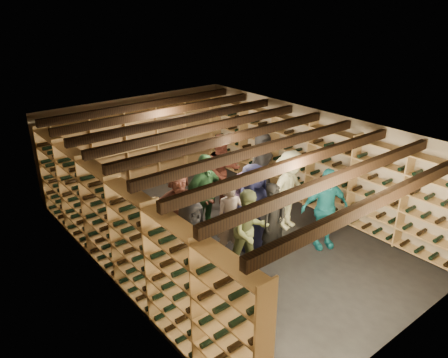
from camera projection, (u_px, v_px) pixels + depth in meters
name	position (u px, v px, depth m)	size (l,w,h in m)	color
ground	(229.00, 236.00, 9.65)	(8.00, 8.00, 0.00)	black
walls	(229.00, 186.00, 9.17)	(5.52, 8.02, 2.40)	#BFAD94
ceiling	(230.00, 132.00, 8.69)	(5.50, 8.00, 0.01)	beige
ceiling_joists	(230.00, 138.00, 8.75)	(5.40, 7.12, 0.18)	black
wine_rack_left	(118.00, 230.00, 7.74)	(0.32, 7.50, 2.15)	tan
wine_rack_right	(310.00, 164.00, 10.70)	(0.32, 7.50, 2.15)	tan
wine_rack_back	(141.00, 146.00, 11.96)	(4.70, 0.30, 2.15)	tan
crate_stack_left	(151.00, 212.00, 10.16)	(0.52, 0.36, 0.51)	tan
crate_stack_right	(194.00, 200.00, 10.92)	(0.53, 0.38, 0.34)	tan
crate_loose	(204.00, 188.00, 11.75)	(0.50, 0.33, 0.17)	tan
person_0	(191.00, 243.00, 7.81)	(0.82, 0.53, 1.67)	black
person_1	(273.00, 223.00, 8.51)	(0.60, 0.39, 1.65)	black
person_2	(249.00, 231.00, 8.20)	(0.81, 0.63, 1.66)	#525D36
person_3	(290.00, 190.00, 9.66)	(1.18, 0.68, 1.83)	beige
person_4	(325.00, 208.00, 8.94)	(1.03, 0.43, 1.76)	#187281
person_5	(179.00, 205.00, 9.25)	(1.48, 0.47, 1.60)	brown
person_6	(253.00, 208.00, 8.83)	(0.92, 0.60, 1.88)	#181A3F
person_7	(231.00, 221.00, 8.59)	(0.59, 0.39, 1.63)	gray
person_8	(223.00, 172.00, 10.52)	(0.93, 0.72, 1.91)	#401B14
person_10	(204.00, 196.00, 9.34)	(1.10, 0.46, 1.88)	#1E4424
person_11	(243.00, 205.00, 9.39)	(1.39, 0.44, 1.49)	slate
person_12	(262.00, 162.00, 11.51)	(0.80, 0.52, 1.64)	#343439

